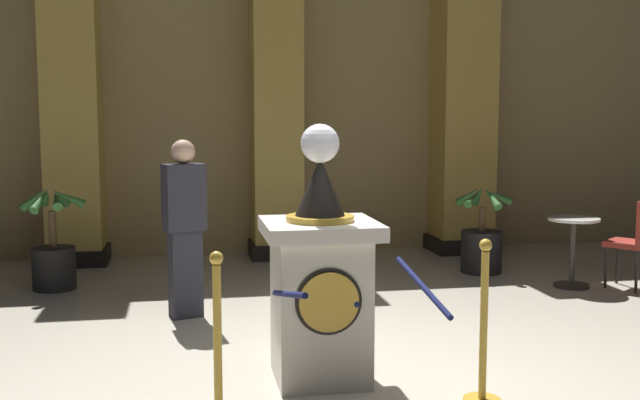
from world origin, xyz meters
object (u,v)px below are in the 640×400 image
bystander_guest (184,224)px  cafe_chair_red (635,236)px  stanchion_near (218,368)px  stanchion_far (483,346)px  potted_palm_left (54,255)px  potted_palm_right (481,244)px  pedestal_clock (320,281)px  cafe_table (573,243)px

bystander_guest → cafe_chair_red: bystander_guest is taller
stanchion_near → stanchion_far: stanchion_far is taller
potted_palm_left → potted_palm_right: (4.81, -0.00, -0.03)m
potted_palm_left → potted_palm_right: 4.81m
stanchion_far → potted_palm_right: bearing=67.7°
pedestal_clock → potted_palm_right: pedestal_clock is taller
bystander_guest → cafe_table: size_ratio=2.16×
pedestal_clock → cafe_chair_red: (3.78, 2.11, -0.12)m
potted_palm_left → potted_palm_right: potted_palm_left is taller
potted_palm_right → stanchion_near: bearing=-129.4°
potted_palm_right → potted_palm_left: bearing=180.0°
potted_palm_right → cafe_table: potted_palm_right is taller
potted_palm_left → potted_palm_right: size_ratio=1.07×
pedestal_clock → potted_palm_right: bearing=52.0°
stanchion_near → bystander_guest: (-0.18, 2.58, 0.48)m
pedestal_clock → potted_palm_left: bearing=125.5°
pedestal_clock → stanchion_near: (-0.74, -0.74, -0.32)m
stanchion_near → potted_palm_left: 4.26m
pedestal_clock → potted_palm_right: 4.10m
cafe_table → potted_palm_right: bearing=126.4°
cafe_chair_red → potted_palm_left: bearing=169.6°
pedestal_clock → stanchion_near: bearing=-134.8°
pedestal_clock → bystander_guest: size_ratio=1.10×
pedestal_clock → bystander_guest: 2.06m
stanchion_near → cafe_table: bearing=38.0°
stanchion_far → cafe_chair_red: 3.94m
stanchion_near → cafe_table: stanchion_near is taller
potted_palm_left → bystander_guest: bearing=-45.2°
pedestal_clock → cafe_table: size_ratio=2.36×
bystander_guest → pedestal_clock: bearing=-63.4°
potted_palm_left → cafe_chair_red: size_ratio=1.18×
stanchion_far → pedestal_clock: bearing=146.7°
stanchion_near → cafe_table: size_ratio=1.42×
stanchion_far → potted_palm_left: bearing=130.1°
bystander_guest → cafe_table: 4.14m
bystander_guest → cafe_chair_red: bearing=3.4°
potted_palm_left → bystander_guest: 2.02m
pedestal_clock → stanchion_far: (0.94, -0.62, -0.32)m
stanchion_near → bystander_guest: bearing=94.0°
potted_palm_right → cafe_table: size_ratio=1.41×
cafe_chair_red → pedestal_clock: bearing=-150.8°
potted_palm_left → cafe_chair_red: (6.07, -1.11, 0.20)m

